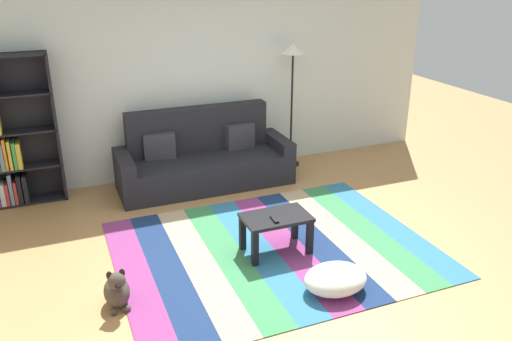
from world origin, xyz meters
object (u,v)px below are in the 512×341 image
at_px(bookshelf, 8,138).
at_px(dog, 117,290).
at_px(tv_remote, 275,219).
at_px(standing_lamp, 293,65).
at_px(pouf, 335,279).
at_px(couch, 204,160).
at_px(coffee_table, 276,223).

bearing_deg(bookshelf, dog, -72.42).
relative_size(bookshelf, tv_remote, 12.11).
distance_m(bookshelf, standing_lamp, 3.72).
height_order(pouf, standing_lamp, standing_lamp).
relative_size(couch, standing_lamp, 1.29).
distance_m(pouf, dog, 1.92).
height_order(couch, tv_remote, couch).
relative_size(standing_lamp, tv_remote, 11.68).
distance_m(coffee_table, standing_lamp, 2.75).
bearing_deg(tv_remote, coffee_table, 59.90).
bearing_deg(bookshelf, pouf, -49.34).
height_order(bookshelf, tv_remote, bookshelf).
bearing_deg(pouf, bookshelf, 130.66).
xyz_separation_m(pouf, tv_remote, (-0.26, 0.76, 0.29)).
xyz_separation_m(dog, tv_remote, (1.58, 0.24, 0.26)).
relative_size(couch, coffee_table, 3.34).
bearing_deg(dog, tv_remote, 8.69).
distance_m(couch, standing_lamp, 1.79).
height_order(couch, pouf, couch).
xyz_separation_m(couch, bookshelf, (-2.30, 0.28, 0.51)).
relative_size(couch, pouf, 3.84).
relative_size(couch, bookshelf, 1.24).
bearing_deg(coffee_table, couch, 94.60).
distance_m(bookshelf, dog, 2.80).
bearing_deg(dog, bookshelf, 107.58).
xyz_separation_m(pouf, standing_lamp, (1.00, 3.03, 1.33)).
height_order(coffee_table, standing_lamp, standing_lamp).
bearing_deg(couch, dog, -122.65).
relative_size(coffee_table, tv_remote, 4.51).
bearing_deg(coffee_table, tv_remote, -123.77).
bearing_deg(standing_lamp, tv_remote, -119.17).
bearing_deg(bookshelf, tv_remote, -44.31).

